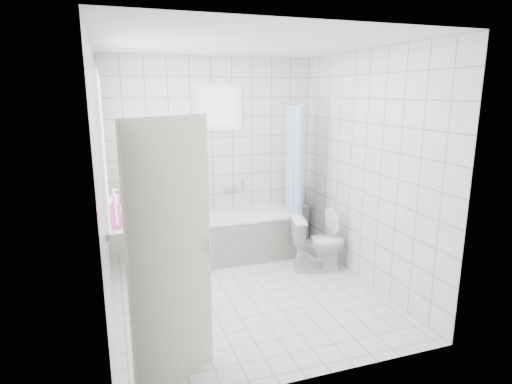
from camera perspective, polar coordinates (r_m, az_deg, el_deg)
name	(u,v)px	position (r m, az deg, el deg)	size (l,w,h in m)	color
ground	(247,294)	(4.80, -1.20, -13.43)	(3.00, 3.00, 0.00)	white
ceiling	(246,44)	(4.31, -1.37, 19.18)	(3.00, 3.00, 0.00)	white
wall_back	(213,157)	(5.80, -5.80, 4.70)	(2.80, 0.02, 2.60)	white
wall_front	(312,217)	(3.02, 7.42, -3.27)	(2.80, 0.02, 2.60)	white
wall_left	(102,187)	(4.18, -19.90, 0.65)	(0.02, 3.00, 2.60)	white
wall_right	(365,169)	(4.97, 14.30, 2.94)	(0.02, 3.00, 2.60)	white
window_left	(104,150)	(4.42, -19.59, 5.29)	(0.01, 0.90, 1.40)	white
window_back	(220,108)	(5.72, -4.86, 11.14)	(0.50, 0.01, 0.50)	white
window_sill	(115,222)	(4.57, -18.31, -3.88)	(0.18, 1.02, 0.08)	white
door	(173,259)	(3.10, -11.04, -8.81)	(0.04, 0.80, 2.00)	silver
bathtub	(230,236)	(5.72, -3.48, -5.82)	(1.77, 0.77, 0.58)	white
partition_wall	(156,209)	(5.37, -13.22, -2.28)	(0.15, 0.85, 1.50)	white
tiled_ledge	(293,224)	(6.28, 4.97, -4.23)	(0.40, 0.24, 0.55)	white
toilet	(318,243)	(5.34, 8.25, -6.80)	(0.38, 0.66, 0.68)	white
curtain_rod	(290,104)	(5.66, 4.59, 11.63)	(0.02, 0.02, 0.80)	silver
shower_curtain	(293,174)	(5.64, 4.95, 2.40)	(0.14, 0.48, 1.78)	#4E99E6
tub_faucet	(230,189)	(5.90, -3.49, 0.44)	(0.18, 0.06, 0.06)	silver
sill_bottles	(115,209)	(4.45, -18.32, -2.14)	(0.15, 0.70, 0.32)	white
ledge_bottles	(293,197)	(6.16, 5.01, -0.73)	(0.19, 0.17, 0.27)	#18951C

